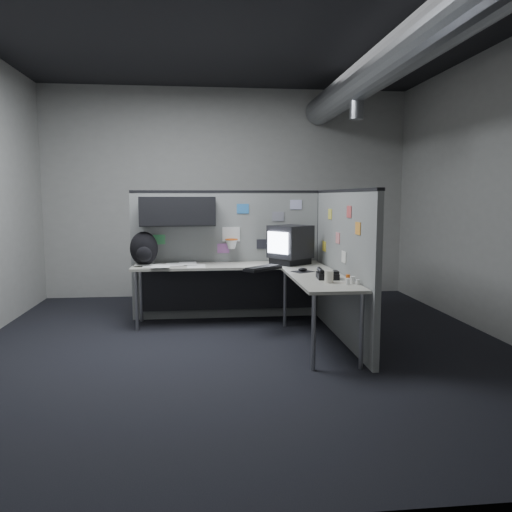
{
  "coord_description": "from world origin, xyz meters",
  "views": [
    {
      "loc": [
        -0.42,
        -5.02,
        1.55
      ],
      "look_at": [
        0.17,
        0.35,
        0.91
      ],
      "focal_mm": 35.0,
      "sensor_mm": 36.0,
      "label": 1
    }
  ],
  "objects": [
    {
      "name": "partition_back",
      "position": [
        -0.25,
        1.23,
        1.0
      ],
      "size": [
        2.44,
        0.42,
        1.63
      ],
      "color": "slate",
      "rests_on": "ground"
    },
    {
      "name": "room",
      "position": [
        0.56,
        0.0,
        2.1
      ],
      "size": [
        5.62,
        5.62,
        3.22
      ],
      "color": "black",
      "rests_on": "ground"
    },
    {
      "name": "desk",
      "position": [
        0.15,
        0.7,
        0.61
      ],
      "size": [
        2.31,
        2.11,
        0.73
      ],
      "color": "#A3A193",
      "rests_on": "ground"
    },
    {
      "name": "cup",
      "position": [
        0.79,
        -0.41,
        0.79
      ],
      "size": [
        0.1,
        0.1,
        0.12
      ],
      "primitive_type": "cylinder",
      "rotation": [
        0.0,
        0.0,
        -0.14
      ],
      "color": "beige",
      "rests_on": "desk"
    },
    {
      "name": "backpack",
      "position": [
        -1.11,
        1.01,
        0.93
      ],
      "size": [
        0.38,
        0.36,
        0.41
      ],
      "rotation": [
        0.0,
        0.0,
        -0.23
      ],
      "color": "black",
      "rests_on": "desk"
    },
    {
      "name": "keyboard",
      "position": [
        0.26,
        0.49,
        0.75
      ],
      "size": [
        0.47,
        0.45,
        0.04
      ],
      "rotation": [
        0.0,
        0.0,
        -0.06
      ],
      "color": "black",
      "rests_on": "desk"
    },
    {
      "name": "papers",
      "position": [
        -0.81,
        0.96,
        0.74
      ],
      "size": [
        0.84,
        0.55,
        0.02
      ],
      "rotation": [
        0.0,
        0.0,
        0.02
      ],
      "color": "white",
      "rests_on": "desk"
    },
    {
      "name": "phone",
      "position": [
        0.83,
        -0.17,
        0.77
      ],
      "size": [
        0.22,
        0.24,
        0.11
      ],
      "rotation": [
        0.0,
        0.0,
        -0.25
      ],
      "color": "black",
      "rests_on": "desk"
    },
    {
      "name": "partition_right",
      "position": [
        1.1,
        0.22,
        0.82
      ],
      "size": [
        0.07,
        2.23,
        1.63
      ],
      "color": "slate",
      "rests_on": "ground"
    },
    {
      "name": "monitor",
      "position": [
        0.65,
        0.95,
        0.97
      ],
      "size": [
        0.58,
        0.58,
        0.47
      ],
      "rotation": [
        0.0,
        0.0,
        -0.14
      ],
      "color": "black",
      "rests_on": "desk"
    },
    {
      "name": "bottles",
      "position": [
        0.98,
        -0.48,
        0.76
      ],
      "size": [
        0.13,
        0.16,
        0.08
      ],
      "rotation": [
        0.0,
        0.0,
        0.0
      ],
      "color": "silver",
      "rests_on": "desk"
    },
    {
      "name": "mouse",
      "position": [
        0.68,
        0.31,
        0.75
      ],
      "size": [
        0.26,
        0.25,
        0.05
      ],
      "rotation": [
        0.0,
        0.0,
        -0.27
      ],
      "color": "black",
      "rests_on": "desk"
    }
  ]
}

